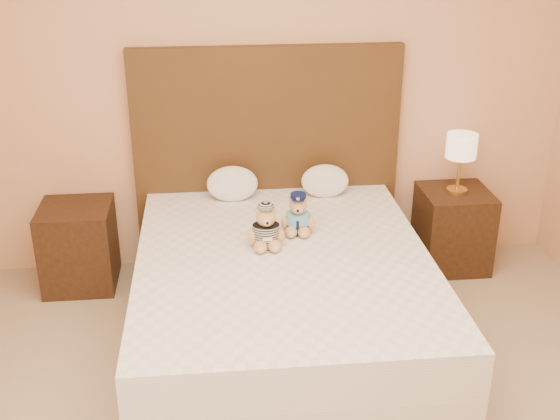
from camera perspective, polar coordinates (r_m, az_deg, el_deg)
The scene contains 10 objects.
room_walls at distance 2.71m, azimuth 2.13°, elevation 12.85°, with size 4.04×4.52×2.72m.
bed at distance 3.97m, azimuth 0.30°, elevation -7.25°, with size 1.60×2.00×0.55m.
headboard at distance 4.68m, azimuth -1.05°, elevation 4.15°, with size 1.75×0.08×1.50m, color #452B14.
nightstand_left at distance 4.74m, azimuth -16.03°, elevation -2.82°, with size 0.45×0.45×0.55m, color #352010.
nightstand_right at distance 4.93m, azimuth 13.85°, elevation -1.48°, with size 0.45×0.45×0.55m, color #352010.
lamp at distance 4.72m, azimuth 14.52°, elevation 4.83°, with size 0.20×0.20×0.40m.
teddy_police at distance 4.05m, azimuth 1.47°, elevation -0.28°, with size 0.21×0.20×0.24m, color #AF8144, non-canonical shape.
teddy_prisoner at distance 3.88m, azimuth -1.15°, elevation -1.34°, with size 0.22×0.21×0.25m, color #AF8144, non-canonical shape.
pillow_left at distance 4.53m, azimuth -3.90°, elevation 2.27°, with size 0.33×0.21×0.23m, color white.
pillow_right at distance 4.59m, azimuth 3.68°, elevation 2.49°, with size 0.31×0.20×0.22m, color white.
Camera 1 is at (-0.38, -2.18, 2.32)m, focal length 45.00 mm.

